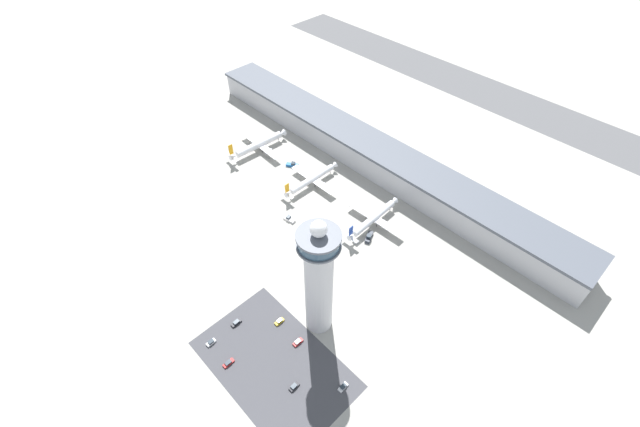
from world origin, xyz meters
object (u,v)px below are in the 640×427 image
object	(u,v)px
car_yellow_taxi	(343,387)
car_navy_sedan	(211,342)
airplane_gate_alpha	(259,145)
car_blue_compact	(298,342)
control_tower	(319,279)
airplane_gate_bravo	(312,179)
service_truck_baggage	(292,165)
service_truck_fuel	(369,237)
car_green_van	(279,322)
car_grey_coupe	(229,363)
car_red_hatchback	(294,387)
car_white_wagon	(236,323)
airplane_gate_charlie	(373,218)
service_truck_catering	(289,219)

from	to	relation	value
car_yellow_taxi	car_navy_sedan	distance (m)	57.07
airplane_gate_alpha	car_blue_compact	bearing A→B (deg)	-31.57
control_tower	airplane_gate_bravo	bearing A→B (deg)	138.65
car_navy_sedan	service_truck_baggage	bearing A→B (deg)	122.37
control_tower	service_truck_fuel	xyz separation A→B (m)	(-16.98, 51.73, -29.81)
service_truck_baggage	car_yellow_taxi	size ratio (longest dim) A/B	1.68
airplane_gate_alpha	car_navy_sedan	size ratio (longest dim) A/B	10.25
control_tower	car_yellow_taxi	world-z (taller)	control_tower
car_green_van	car_grey_coupe	bearing A→B (deg)	-89.60
car_red_hatchback	car_white_wagon	xyz separation A→B (m)	(-37.88, 0.44, 0.04)
service_truck_baggage	car_navy_sedan	world-z (taller)	service_truck_baggage
airplane_gate_alpha	airplane_gate_bravo	distance (m)	47.36
airplane_gate_alpha	service_truck_fuel	bearing A→B (deg)	-3.75
airplane_gate_bravo	car_green_van	size ratio (longest dim) A/B	9.12
car_white_wagon	airplane_gate_bravo	bearing A→B (deg)	116.92
airplane_gate_bravo	service_truck_baggage	bearing A→B (deg)	171.34
airplane_gate_charlie	car_grey_coupe	world-z (taller)	airplane_gate_charlie
car_yellow_taxi	car_navy_sedan	size ratio (longest dim) A/B	1.09
service_truck_baggage	car_grey_coupe	distance (m)	127.41
airplane_gate_bravo	car_green_van	distance (m)	90.98
airplane_gate_alpha	car_white_wagon	xyz separation A→B (m)	(90.75, -84.19, -3.91)
service_truck_catering	airplane_gate_alpha	bearing A→B (deg)	155.70
car_blue_compact	car_navy_sedan	xyz separation A→B (m)	(-24.89, -25.96, 0.06)
control_tower	car_white_wagon	size ratio (longest dim) A/B	13.24
service_truck_fuel	car_red_hatchback	size ratio (longest dim) A/B	1.85
car_grey_coupe	car_red_hatchback	distance (m)	28.22
airplane_gate_bravo	service_truck_catering	size ratio (longest dim) A/B	5.70
airplane_gate_alpha	car_green_van	bearing A→B (deg)	-34.33
airplane_gate_alpha	service_truck_catering	distance (m)	65.70
service_truck_fuel	car_navy_sedan	xyz separation A→B (m)	(-6.94, -90.72, -0.50)
service_truck_baggage	car_green_van	distance (m)	107.16
car_green_van	car_white_wagon	bearing A→B (deg)	-132.11
car_blue_compact	car_navy_sedan	distance (m)	35.97
car_white_wagon	car_navy_sedan	bearing A→B (deg)	-89.06
airplane_gate_bravo	service_truck_catering	xyz separation A→B (m)	(12.45, -28.30, -3.32)
control_tower	car_navy_sedan	distance (m)	54.88
car_red_hatchback	car_green_van	size ratio (longest dim) A/B	1.01
control_tower	car_blue_compact	xyz separation A→B (m)	(0.97, -13.04, -30.37)
airplane_gate_charlie	control_tower	bearing A→B (deg)	-69.96
car_yellow_taxi	control_tower	bearing A→B (deg)	154.09
car_blue_compact	car_grey_coupe	xyz separation A→B (m)	(-12.50, -26.00, -0.00)
car_white_wagon	car_blue_compact	bearing A→B (deg)	27.39
car_grey_coupe	airplane_gate_charlie	bearing A→B (deg)	96.09
airplane_gate_bravo	car_navy_sedan	bearing A→B (deg)	-66.10
service_truck_baggage	service_truck_fuel	bearing A→B (deg)	-8.67
control_tower	airplane_gate_charlie	xyz separation A→B (m)	(-22.19, 60.85, -26.50)
airplane_gate_alpha	car_navy_sedan	world-z (taller)	airplane_gate_alpha
car_red_hatchback	car_green_van	bearing A→B (deg)	150.89
service_truck_fuel	airplane_gate_bravo	bearing A→B (deg)	171.32
control_tower	car_red_hatchback	size ratio (longest dim) A/B	14.26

